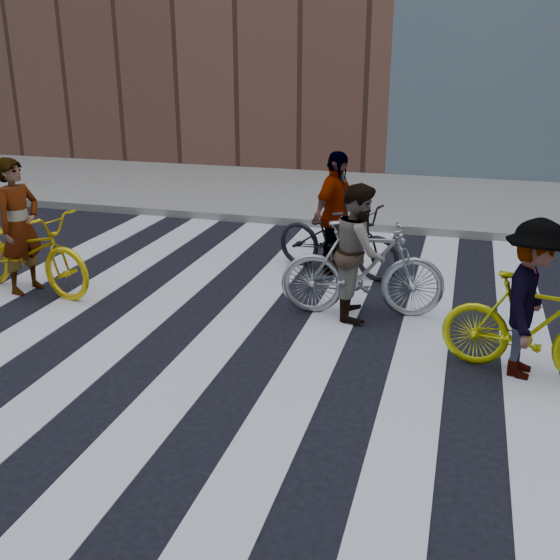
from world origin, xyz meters
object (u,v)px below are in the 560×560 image
at_px(bike_yellow_right, 533,327).
at_px(rider_left, 20,226).
at_px(rider_mid, 359,251).
at_px(rider_rear, 335,214).
at_px(rider_right, 531,300).
at_px(bike_yellow_left, 26,251).
at_px(bike_silver_mid, 363,269).
at_px(bike_dark_rear, 338,239).

relative_size(bike_yellow_right, rider_left, 0.97).
relative_size(rider_left, rider_mid, 1.10).
xyz_separation_m(rider_left, rider_rear, (3.81, 1.89, -0.02)).
distance_m(rider_mid, rider_right, 2.15).
xyz_separation_m(bike_yellow_left, bike_silver_mid, (4.41, 0.40, 0.03)).
distance_m(bike_yellow_right, rider_left, 6.36).
relative_size(bike_silver_mid, rider_right, 1.23).
bearing_deg(rider_rear, bike_yellow_right, -118.13).
height_order(bike_dark_rear, rider_rear, rider_rear).
relative_size(bike_silver_mid, bike_dark_rear, 1.00).
bearing_deg(bike_dark_rear, rider_mid, -141.97).
bearing_deg(bike_silver_mid, rider_left, 85.04).
bearing_deg(rider_left, bike_yellow_right, -84.98).
distance_m(bike_silver_mid, rider_rear, 1.65).
xyz_separation_m(bike_yellow_left, bike_dark_rear, (3.81, 1.89, -0.05)).
relative_size(bike_dark_rear, rider_right, 1.22).
bearing_deg(bike_yellow_right, rider_right, 100.45).
relative_size(rider_left, rider_rear, 1.02).
bearing_deg(rider_mid, bike_silver_mid, -100.03).
distance_m(rider_left, rider_right, 6.30).
height_order(rider_left, rider_rear, rider_left).
relative_size(rider_mid, rider_rear, 0.92).
height_order(bike_yellow_right, bike_dark_rear, bike_yellow_right).
bearing_deg(bike_silver_mid, bike_yellow_left, 85.10).
bearing_deg(bike_yellow_left, bike_yellow_right, -85.03).
distance_m(bike_yellow_left, rider_mid, 4.38).
distance_m(bike_yellow_left, rider_right, 6.26).
distance_m(bike_dark_rear, rider_left, 4.32).
height_order(rider_left, rider_right, rider_left).
relative_size(rider_left, rider_right, 1.12).
bearing_deg(bike_yellow_right, bike_yellow_left, 94.04).
bearing_deg(rider_rear, rider_right, -118.71).
bearing_deg(rider_right, bike_yellow_right, -79.55).
xyz_separation_m(bike_yellow_left, rider_left, (-0.05, 0.00, 0.33)).
distance_m(bike_yellow_right, rider_mid, 2.22).
relative_size(bike_silver_mid, rider_left, 1.10).
xyz_separation_m(bike_yellow_left, rider_mid, (4.36, 0.40, 0.25)).
xyz_separation_m(bike_silver_mid, rider_right, (1.80, -1.10, 0.21)).
distance_m(bike_yellow_right, bike_dark_rear, 3.57).
relative_size(bike_yellow_left, bike_dark_rear, 1.09).
xyz_separation_m(bike_yellow_right, rider_right, (-0.05, -0.00, 0.28)).
height_order(rider_mid, rider_right, rider_mid).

